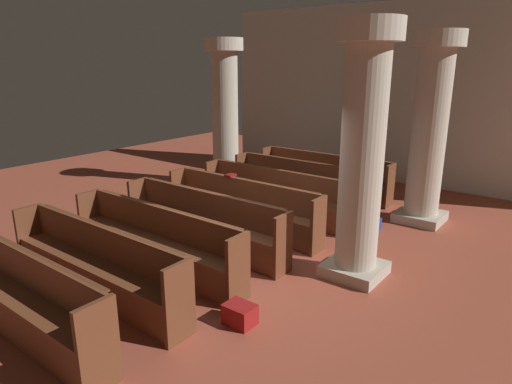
# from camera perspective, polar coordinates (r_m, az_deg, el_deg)

# --- Properties ---
(ground_plane) EXTENTS (19.20, 19.20, 0.00)m
(ground_plane) POSITION_cam_1_polar(r_m,az_deg,el_deg) (7.46, -0.95, -7.97)
(ground_plane) COLOR #9E4733
(back_wall) EXTENTS (10.00, 0.16, 4.50)m
(back_wall) POSITION_cam_1_polar(r_m,az_deg,el_deg) (12.19, 17.42, 11.72)
(back_wall) COLOR beige
(back_wall) RESTS_ON ground
(pew_row_0) EXTENTS (3.34, 0.47, 0.95)m
(pew_row_0) POSITION_cam_1_polar(r_m,az_deg,el_deg) (10.78, 8.57, 2.41)
(pew_row_0) COLOR brown
(pew_row_0) RESTS_ON ground
(pew_row_1) EXTENTS (3.34, 0.46, 0.95)m
(pew_row_1) POSITION_cam_1_polar(r_m,az_deg,el_deg) (9.91, 5.67, 1.29)
(pew_row_1) COLOR brown
(pew_row_1) RESTS_ON ground
(pew_row_2) EXTENTS (3.34, 0.46, 0.95)m
(pew_row_2) POSITION_cam_1_polar(r_m,az_deg,el_deg) (9.09, 2.23, -0.03)
(pew_row_2) COLOR brown
(pew_row_2) RESTS_ON ground
(pew_row_3) EXTENTS (3.34, 0.46, 0.95)m
(pew_row_3) POSITION_cam_1_polar(r_m,az_deg,el_deg) (8.30, -1.87, -1.61)
(pew_row_3) COLOR brown
(pew_row_3) RESTS_ON ground
(pew_row_4) EXTENTS (3.34, 0.46, 0.95)m
(pew_row_4) POSITION_cam_1_polar(r_m,az_deg,el_deg) (7.58, -6.80, -3.49)
(pew_row_4) COLOR brown
(pew_row_4) RESTS_ON ground
(pew_row_5) EXTENTS (3.34, 0.47, 0.95)m
(pew_row_5) POSITION_cam_1_polar(r_m,az_deg,el_deg) (6.93, -12.73, -5.71)
(pew_row_5) COLOR brown
(pew_row_5) RESTS_ON ground
(pew_row_6) EXTENTS (3.34, 0.46, 0.95)m
(pew_row_6) POSITION_cam_1_polar(r_m,az_deg,el_deg) (6.39, -19.84, -8.27)
(pew_row_6) COLOR brown
(pew_row_6) RESTS_ON ground
(pew_row_7) EXTENTS (3.34, 0.46, 0.95)m
(pew_row_7) POSITION_cam_1_polar(r_m,az_deg,el_deg) (5.97, -28.21, -11.08)
(pew_row_7) COLOR brown
(pew_row_7) RESTS_ON ground
(pillar_aisle_side) EXTENTS (0.94, 0.94, 3.61)m
(pillar_aisle_side) POSITION_cam_1_polar(r_m,az_deg,el_deg) (9.13, 21.20, 7.71)
(pillar_aisle_side) COLOR #B6AD9A
(pillar_aisle_side) RESTS_ON ground
(pillar_far_side) EXTENTS (0.94, 0.94, 3.61)m
(pillar_far_side) POSITION_cam_1_polar(r_m,az_deg,el_deg) (11.34, -3.96, 10.22)
(pillar_far_side) COLOR #B6AD9A
(pillar_far_side) RESTS_ON ground
(pillar_aisle_rear) EXTENTS (0.88, 0.88, 3.61)m
(pillar_aisle_rear) POSITION_cam_1_polar(r_m,az_deg,el_deg) (6.37, 13.38, 5.09)
(pillar_aisle_rear) COLOR #B6AD9A
(pillar_aisle_rear) RESTS_ON ground
(lectern) EXTENTS (0.48, 0.45, 1.08)m
(lectern) POSITION_cam_1_polar(r_m,az_deg,el_deg) (11.61, 13.14, 2.85)
(lectern) COLOR #411E13
(lectern) RESTS_ON ground
(hymn_book) EXTENTS (0.15, 0.20, 0.04)m
(hymn_book) POSITION_cam_1_polar(r_m,az_deg,el_deg) (8.57, -3.25, 2.14)
(hymn_book) COLOR maroon
(hymn_book) RESTS_ON pew_row_3
(kneeler_box_blue) EXTENTS (0.39, 0.29, 0.23)m
(kneeler_box_blue) POSITION_cam_1_polar(r_m,az_deg,el_deg) (8.77, 14.17, -3.88)
(kneeler_box_blue) COLOR navy
(kneeler_box_blue) RESTS_ON ground
(kneeler_box_red) EXTENTS (0.37, 0.28, 0.26)m
(kneeler_box_red) POSITION_cam_1_polar(r_m,az_deg,el_deg) (5.61, -2.08, -15.28)
(kneeler_box_red) COLOR maroon
(kneeler_box_red) RESTS_ON ground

